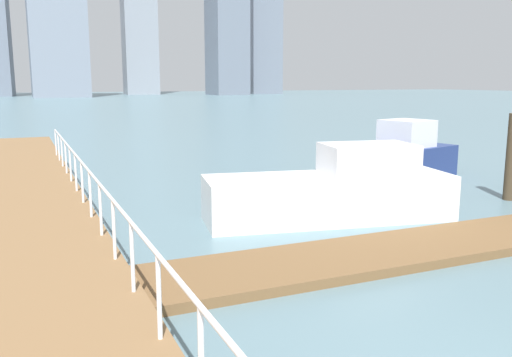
{
  "coord_description": "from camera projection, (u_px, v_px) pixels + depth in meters",
  "views": [
    {
      "loc": [
        -4.53,
        -1.9,
        3.44
      ],
      "look_at": [
        -0.64,
        7.0,
        1.69
      ],
      "focal_mm": 38.19,
      "sensor_mm": 36.0,
      "label": 1
    }
  ],
  "objects": [
    {
      "name": "floating_dock",
      "position": [
        387.0,
        252.0,
        10.78
      ],
      "size": [
        11.02,
        2.0,
        0.18
      ],
      "primitive_type": "cube",
      "color": "brown",
      "rests_on": "ground_plane"
    },
    {
      "name": "dock_piling_3",
      "position": [
        329.0,
        171.0,
        16.43
      ],
      "size": [
        0.32,
        0.32,
        1.5
      ],
      "primitive_type": "cylinder",
      "color": "#473826",
      "rests_on": "ground_plane"
    },
    {
      "name": "dock_piling_0",
      "position": [
        512.0,
        157.0,
        15.71
      ],
      "size": [
        0.33,
        0.33,
        2.52
      ],
      "primitive_type": "cylinder",
      "color": "#473826",
      "rests_on": "ground_plane"
    },
    {
      "name": "moored_boat_3",
      "position": [
        335.0,
        191.0,
        13.55
      ],
      "size": [
        6.38,
        2.93,
        1.89
      ],
      "color": "white",
      "rests_on": "ground_plane"
    },
    {
      "name": "boardwalk_railing",
      "position": [
        100.0,
        194.0,
        10.71
      ],
      "size": [
        0.06,
        25.79,
        1.08
      ],
      "color": "white",
      "rests_on": "boardwalk"
    },
    {
      "name": "skyline_tower_5",
      "position": [
        227.0,
        16.0,
        130.22
      ],
      "size": [
        9.04,
        8.7,
        37.43
      ],
      "primitive_type": "cube",
      "rotation": [
        0.0,
        0.0,
        0.08
      ],
      "color": "slate",
      "rests_on": "ground_plane"
    },
    {
      "name": "skyline_tower_6",
      "position": [
        261.0,
        17.0,
        141.81
      ],
      "size": [
        8.96,
        12.48,
        39.41
      ],
      "primitive_type": "cube",
      "rotation": [
        0.0,
        0.0,
        -0.08
      ],
      "color": "slate",
      "rests_on": "ground_plane"
    },
    {
      "name": "moored_boat_1",
      "position": [
        396.0,
        158.0,
        19.35
      ],
      "size": [
        5.29,
        3.05,
        2.05
      ],
      "color": "navy",
      "rests_on": "ground_plane"
    },
    {
      "name": "ground_plane",
      "position": [
        142.0,
        166.0,
        22.14
      ],
      "size": [
        300.0,
        300.0,
        0.0
      ],
      "primitive_type": "plane",
      "color": "slate"
    }
  ]
}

